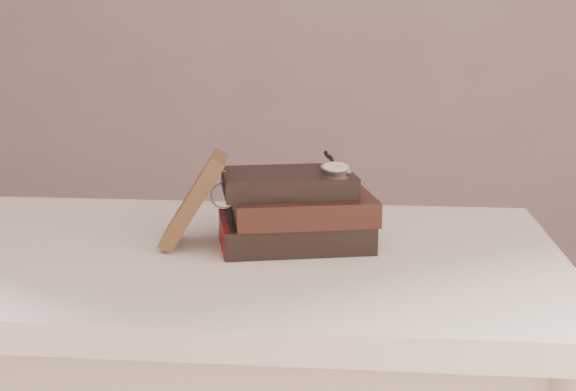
# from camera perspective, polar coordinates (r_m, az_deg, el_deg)

# --- Properties ---
(table) EXTENTS (1.00, 0.60, 0.75)m
(table) POSITION_cam_1_polar(r_m,az_deg,el_deg) (1.18, -5.05, -8.19)
(table) COLOR white
(table) RESTS_ON ground
(book_stack) EXTENTS (0.25, 0.20, 0.11)m
(book_stack) POSITION_cam_1_polar(r_m,az_deg,el_deg) (1.16, 0.56, -1.17)
(book_stack) COLOR black
(book_stack) RESTS_ON table
(journal) EXTENTS (0.11, 0.10, 0.14)m
(journal) POSITION_cam_1_polar(r_m,az_deg,el_deg) (1.16, -6.87, -0.28)
(journal) COLOR #412A19
(journal) RESTS_ON table
(pocket_watch) EXTENTS (0.05, 0.15, 0.02)m
(pocket_watch) POSITION_cam_1_polar(r_m,az_deg,el_deg) (1.15, 3.47, 2.04)
(pocket_watch) COLOR silver
(pocket_watch) RESTS_ON book_stack
(eyeglasses) EXTENTS (0.11, 0.12, 0.04)m
(eyeglasses) POSITION_cam_1_polar(r_m,az_deg,el_deg) (1.22, -3.60, 0.06)
(eyeglasses) COLOR silver
(eyeglasses) RESTS_ON book_stack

